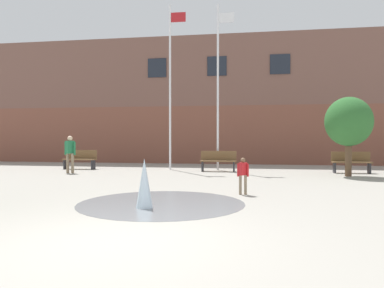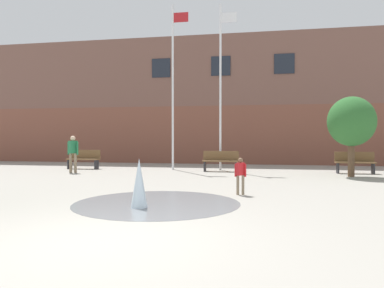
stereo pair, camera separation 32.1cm
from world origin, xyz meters
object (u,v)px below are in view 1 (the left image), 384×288
(adult_in_red, at_px, (70,151))
(street_tree_near_building, at_px, (349,122))
(park_bench_far_left, at_px, (80,159))
(park_bench_far_right, at_px, (351,162))
(child_with_pink_shirt, at_px, (243,173))
(park_bench_under_left_flagpole, at_px, (218,161))
(flagpole_left, at_px, (171,82))
(flagpole_right, at_px, (219,82))

(adult_in_red, xyz_separation_m, street_tree_near_building, (11.38, 0.52, 1.19))
(park_bench_far_left, xyz_separation_m, park_bench_far_right, (12.36, -0.04, 0.00))
(park_bench_far_left, distance_m, child_with_pink_shirt, 10.49)
(park_bench_under_left_flagpole, bearing_deg, street_tree_near_building, -13.98)
(park_bench_far_left, relative_size, child_with_pink_shirt, 1.62)
(child_with_pink_shirt, height_order, flagpole_left, flagpole_left)
(adult_in_red, distance_m, street_tree_near_building, 11.46)
(flagpole_left, bearing_deg, park_bench_under_left_flagpole, -14.66)
(park_bench_far_left, xyz_separation_m, flagpole_right, (6.63, 0.44, 3.59))
(park_bench_under_left_flagpole, xyz_separation_m, child_with_pink_shirt, (1.27, -6.67, 0.10))
(park_bench_far_right, height_order, child_with_pink_shirt, child_with_pink_shirt)
(park_bench_under_left_flagpole, distance_m, street_tree_near_building, 5.62)
(child_with_pink_shirt, xyz_separation_m, street_tree_near_building, (3.95, 5.37, 1.55))
(park_bench_under_left_flagpole, distance_m, child_with_pink_shirt, 6.79)
(child_with_pink_shirt, bearing_deg, park_bench_under_left_flagpole, -124.21)
(park_bench_far_right, distance_m, flagpole_right, 6.78)
(park_bench_far_left, distance_m, street_tree_near_building, 12.10)
(park_bench_far_right, height_order, flagpole_left, flagpole_left)
(park_bench_under_left_flagpole, height_order, flagpole_right, flagpole_right)
(park_bench_far_right, xyz_separation_m, child_with_pink_shirt, (-4.41, -6.80, 0.10))
(park_bench_far_left, relative_size, park_bench_under_left_flagpole, 1.00)
(adult_in_red, bearing_deg, child_with_pink_shirt, -93.58)
(child_with_pink_shirt, relative_size, flagpole_left, 0.13)
(park_bench_far_right, distance_m, adult_in_red, 12.01)
(park_bench_far_left, height_order, adult_in_red, adult_in_red)
(adult_in_red, bearing_deg, park_bench_under_left_flagpole, -44.01)
(park_bench_far_left, bearing_deg, park_bench_far_right, -0.18)
(adult_in_red, bearing_deg, flagpole_left, -28.26)
(park_bench_far_right, distance_m, street_tree_near_building, 2.22)
(park_bench_far_right, xyz_separation_m, adult_in_red, (-11.85, -1.95, 0.45))
(park_bench_under_left_flagpole, bearing_deg, adult_in_red, -163.55)
(park_bench_far_right, relative_size, child_with_pink_shirt, 1.62)
(park_bench_far_right, relative_size, adult_in_red, 1.01)
(park_bench_under_left_flagpole, relative_size, flagpole_left, 0.21)
(park_bench_far_right, xyz_separation_m, flagpole_left, (-7.99, 0.48, 3.66))
(adult_in_red, relative_size, flagpole_right, 0.21)
(child_with_pink_shirt, xyz_separation_m, flagpole_right, (-1.32, 7.28, 3.49))
(park_bench_far_left, height_order, flagpole_right, flagpole_right)
(park_bench_far_right, bearing_deg, street_tree_near_building, -107.95)
(adult_in_red, xyz_separation_m, flagpole_left, (3.85, 2.43, 3.21))
(park_bench_far_left, bearing_deg, street_tree_near_building, -7.01)
(street_tree_near_building, bearing_deg, park_bench_under_left_flagpole, 166.02)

